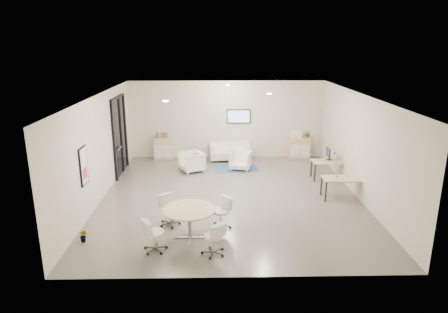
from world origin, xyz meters
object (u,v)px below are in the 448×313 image
at_px(desk_rear, 330,163).
at_px(desk_front, 343,180).
at_px(armchair_left, 192,161).
at_px(sideboard_left, 164,148).
at_px(loveseat, 230,152).
at_px(sideboard_right, 299,148).
at_px(armchair_right, 240,159).
at_px(round_table, 189,212).

bearing_deg(desk_rear, desk_front, -93.88).
bearing_deg(armchair_left, sideboard_left, -170.32).
bearing_deg(loveseat, desk_rear, -40.22).
bearing_deg(sideboard_right, sideboard_left, 179.91).
xyz_separation_m(sideboard_right, loveseat, (-2.91, -0.17, -0.12)).
bearing_deg(desk_front, armchair_left, 152.31).
distance_m(loveseat, desk_rear, 4.26).
xyz_separation_m(armchair_right, desk_rear, (3.10, -1.18, 0.20)).
relative_size(desk_rear, round_table, 0.98).
relative_size(sideboard_left, round_table, 0.70).
distance_m(sideboard_left, desk_front, 7.57).
height_order(sideboard_right, round_table, sideboard_right).
distance_m(desk_front, round_table, 5.27).
bearing_deg(desk_rear, round_table, -137.66).
height_order(desk_front, round_table, round_table).
bearing_deg(desk_rear, sideboard_left, 156.36).
distance_m(sideboard_left, armchair_left, 2.10).
relative_size(loveseat, armchair_right, 2.16).
xyz_separation_m(desk_rear, desk_front, (-0.10, -1.82, -0.00)).
bearing_deg(sideboard_right, loveseat, -176.67).
distance_m(sideboard_right, desk_front, 4.48).
distance_m(armchair_left, round_table, 5.36).
relative_size(armchair_left, armchair_right, 1.04).
bearing_deg(loveseat, armchair_right, -78.93).
relative_size(armchair_left, round_table, 0.63).
height_order(sideboard_right, desk_rear, sideboard_right).
distance_m(sideboard_right, armchair_left, 4.70).
height_order(sideboard_left, desk_rear, sideboard_left).
bearing_deg(armchair_left, loveseat, 108.14).
xyz_separation_m(armchair_left, round_table, (0.25, -5.34, 0.30)).
relative_size(armchair_right, desk_rear, 0.62).
bearing_deg(desk_front, sideboard_left, 145.99).
bearing_deg(desk_front, loveseat, 130.29).
bearing_deg(armchair_left, round_table, -24.43).
relative_size(sideboard_right, desk_rear, 0.70).
relative_size(sideboard_left, armchair_left, 1.10).
relative_size(armchair_right, round_table, 0.60).
height_order(sideboard_left, sideboard_right, sideboard_left).
bearing_deg(armchair_right, sideboard_right, 44.40).
xyz_separation_m(sideboard_right, armchair_left, (-4.39, -1.67, -0.04)).
bearing_deg(sideboard_right, round_table, -120.56).
bearing_deg(loveseat, round_table, -105.06).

